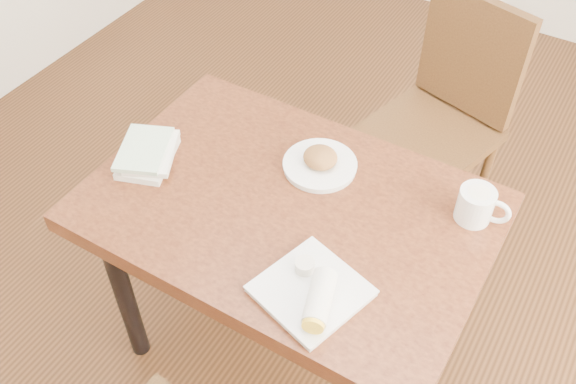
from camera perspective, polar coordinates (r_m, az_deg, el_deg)
The scene contains 7 objects.
ground at distance 2.37m, azimuth 0.00°, elevation -13.59°, with size 4.00×5.00×0.01m, color #472814.
table at distance 1.82m, azimuth 0.00°, elevation -3.10°, with size 1.09×0.75×0.75m.
chair_far at distance 2.45m, azimuth 13.79°, elevation 7.19°, with size 0.52×0.52×0.95m.
plate_scone at distance 1.84m, azimuth 2.87°, elevation 2.65°, with size 0.22×0.22×0.07m.
coffee_mug at distance 1.76m, azimuth 16.46°, elevation -1.10°, with size 0.14×0.10×0.10m.
plate_burrito at distance 1.54m, azimuth 2.27°, elevation -8.95°, with size 0.29×0.29×0.08m.
book_stack at distance 1.90m, azimuth -12.34°, elevation 3.35°, with size 0.22×0.24×0.05m.
Camera 1 is at (0.61, -1.02, 2.04)m, focal length 40.00 mm.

